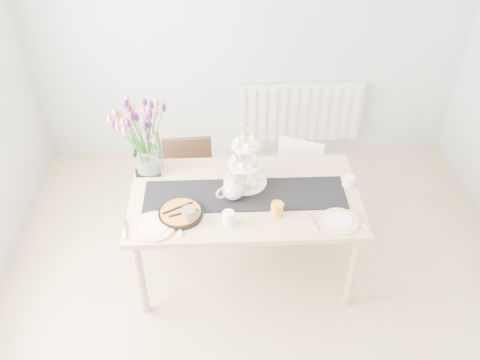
{
  "coord_description": "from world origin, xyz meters",
  "views": [
    {
      "loc": [
        -0.26,
        -2.04,
        3.06
      ],
      "look_at": [
        -0.15,
        0.58,
        0.93
      ],
      "focal_mm": 38.0,
      "sensor_mm": 36.0,
      "label": 1
    }
  ],
  "objects_px": {
    "chair_white": "(296,180)",
    "tart_tin": "(181,213)",
    "dining_table": "(245,203)",
    "teapot": "(233,190)",
    "cake_stand": "(245,168)",
    "mug_white": "(228,218)",
    "radiator": "(300,113)",
    "cream_jug": "(348,181)",
    "chair_brown": "(189,180)",
    "mug_orange": "(277,209)",
    "tulip_vase": "(144,128)",
    "mug_grey": "(189,215)",
    "plate_right": "(339,221)",
    "plate_left": "(153,227)"
  },
  "relations": [
    {
      "from": "teapot",
      "to": "cream_jug",
      "type": "bearing_deg",
      "value": -15.1
    },
    {
      "from": "teapot",
      "to": "tart_tin",
      "type": "distance_m",
      "value": 0.39
    },
    {
      "from": "chair_brown",
      "to": "mug_grey",
      "type": "height_order",
      "value": "mug_grey"
    },
    {
      "from": "chair_white",
      "to": "cake_stand",
      "type": "distance_m",
      "value": 0.75
    },
    {
      "from": "mug_orange",
      "to": "teapot",
      "type": "bearing_deg",
      "value": 104.03
    },
    {
      "from": "dining_table",
      "to": "cream_jug",
      "type": "relative_size",
      "value": 19.43
    },
    {
      "from": "chair_white",
      "to": "teapot",
      "type": "height_order",
      "value": "teapot"
    },
    {
      "from": "cake_stand",
      "to": "mug_orange",
      "type": "xyz_separation_m",
      "value": [
        0.19,
        -0.34,
        -0.08
      ]
    },
    {
      "from": "tulip_vase",
      "to": "radiator",
      "type": "bearing_deg",
      "value": 43.54
    },
    {
      "from": "mug_white",
      "to": "plate_left",
      "type": "relative_size",
      "value": 0.34
    },
    {
      "from": "chair_brown",
      "to": "cream_jug",
      "type": "bearing_deg",
      "value": -26.3
    },
    {
      "from": "dining_table",
      "to": "mug_orange",
      "type": "distance_m",
      "value": 0.31
    },
    {
      "from": "tart_tin",
      "to": "plate_left",
      "type": "distance_m",
      "value": 0.2
    },
    {
      "from": "teapot",
      "to": "tulip_vase",
      "type": "bearing_deg",
      "value": 128.3
    },
    {
      "from": "chair_white",
      "to": "mug_white",
      "type": "xyz_separation_m",
      "value": [
        -0.57,
        -0.82,
        0.37
      ]
    },
    {
      "from": "tulip_vase",
      "to": "teapot",
      "type": "xyz_separation_m",
      "value": [
        0.61,
        -0.35,
        -0.29
      ]
    },
    {
      "from": "chair_white",
      "to": "cream_jug",
      "type": "relative_size",
      "value": 9.14
    },
    {
      "from": "tulip_vase",
      "to": "plate_right",
      "type": "relative_size",
      "value": 2.63
    },
    {
      "from": "dining_table",
      "to": "teapot",
      "type": "height_order",
      "value": "teapot"
    },
    {
      "from": "mug_white",
      "to": "cake_stand",
      "type": "bearing_deg",
      "value": 77.21
    },
    {
      "from": "tart_tin",
      "to": "chair_white",
      "type": "bearing_deg",
      "value": 39.62
    },
    {
      "from": "radiator",
      "to": "cream_jug",
      "type": "xyz_separation_m",
      "value": [
        0.12,
        -1.48,
        0.34
      ]
    },
    {
      "from": "plate_right",
      "to": "chair_white",
      "type": "bearing_deg",
      "value": 100.32
    },
    {
      "from": "dining_table",
      "to": "teapot",
      "type": "distance_m",
      "value": 0.17
    },
    {
      "from": "mug_orange",
      "to": "radiator",
      "type": "bearing_deg",
      "value": 33.09
    },
    {
      "from": "chair_brown",
      "to": "teapot",
      "type": "height_order",
      "value": "teapot"
    },
    {
      "from": "tulip_vase",
      "to": "cake_stand",
      "type": "relative_size",
      "value": 1.47
    },
    {
      "from": "cream_jug",
      "to": "mug_white",
      "type": "bearing_deg",
      "value": -159.63
    },
    {
      "from": "mug_orange",
      "to": "cream_jug",
      "type": "bearing_deg",
      "value": -16.24
    },
    {
      "from": "mug_grey",
      "to": "dining_table",
      "type": "bearing_deg",
      "value": -2.81
    },
    {
      "from": "cake_stand",
      "to": "teapot",
      "type": "height_order",
      "value": "cake_stand"
    },
    {
      "from": "teapot",
      "to": "cream_jug",
      "type": "xyz_separation_m",
      "value": [
        0.82,
        0.1,
        -0.03
      ]
    },
    {
      "from": "chair_white",
      "to": "mug_grey",
      "type": "distance_m",
      "value": 1.2
    },
    {
      "from": "dining_table",
      "to": "plate_right",
      "type": "xyz_separation_m",
      "value": [
        0.6,
        -0.29,
        0.08
      ]
    },
    {
      "from": "radiator",
      "to": "teapot",
      "type": "distance_m",
      "value": 1.77
    },
    {
      "from": "mug_orange",
      "to": "plate_right",
      "type": "height_order",
      "value": "mug_orange"
    },
    {
      "from": "chair_brown",
      "to": "plate_right",
      "type": "height_order",
      "value": "chair_brown"
    },
    {
      "from": "teapot",
      "to": "radiator",
      "type": "bearing_deg",
      "value": 44.26
    },
    {
      "from": "tulip_vase",
      "to": "cream_jug",
      "type": "bearing_deg",
      "value": -9.8
    },
    {
      "from": "mug_white",
      "to": "mug_orange",
      "type": "xyz_separation_m",
      "value": [
        0.32,
        0.07,
        0.0
      ]
    },
    {
      "from": "cake_stand",
      "to": "mug_white",
      "type": "distance_m",
      "value": 0.44
    },
    {
      "from": "tulip_vase",
      "to": "tart_tin",
      "type": "relative_size",
      "value": 2.24
    },
    {
      "from": "radiator",
      "to": "cake_stand",
      "type": "xyz_separation_m",
      "value": [
        -0.6,
        -1.42,
        0.43
      ]
    },
    {
      "from": "dining_table",
      "to": "tart_tin",
      "type": "distance_m",
      "value": 0.48
    },
    {
      "from": "teapot",
      "to": "mug_grey",
      "type": "bearing_deg",
      "value": -165.7
    },
    {
      "from": "tart_tin",
      "to": "mug_orange",
      "type": "xyz_separation_m",
      "value": [
        0.64,
        -0.02,
        0.03
      ]
    },
    {
      "from": "chair_brown",
      "to": "cake_stand",
      "type": "relative_size",
      "value": 1.74
    },
    {
      "from": "cream_jug",
      "to": "mug_orange",
      "type": "distance_m",
      "value": 0.6
    },
    {
      "from": "chair_white",
      "to": "tart_tin",
      "type": "bearing_deg",
      "value": -118.41
    },
    {
      "from": "chair_brown",
      "to": "plate_left",
      "type": "height_order",
      "value": "chair_brown"
    }
  ]
}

